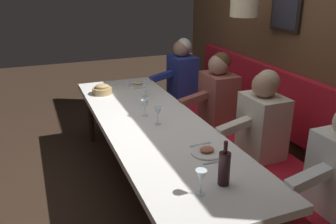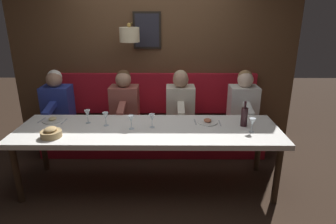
{
  "view_description": "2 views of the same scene",
  "coord_description": "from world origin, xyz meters",
  "px_view_note": "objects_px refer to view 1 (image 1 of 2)",
  "views": [
    {
      "loc": [
        -0.97,
        -2.78,
        1.98
      ],
      "look_at": [
        0.05,
        -0.23,
        0.92
      ],
      "focal_mm": 37.81,
      "sensor_mm": 36.0,
      "label": 1
    },
    {
      "loc": [
        -3.09,
        -0.25,
        2.01
      ],
      "look_at": [
        0.05,
        -0.23,
        0.92
      ],
      "focal_mm": 31.11,
      "sensor_mm": 36.0,
      "label": 2
    }
  ],
  "objects_px": {
    "dining_table": "(154,129)",
    "wine_glass_2": "(201,177)",
    "diner_far": "(182,71)",
    "wine_bottle": "(224,168)",
    "wine_glass_3": "(145,87)",
    "diner_near": "(262,117)",
    "wine_glass_0": "(158,112)",
    "wine_glass_1": "(145,104)",
    "wine_glass_4": "(144,94)",
    "diner_middle": "(218,91)",
    "bread_bowl": "(102,90)"
  },
  "relations": [
    {
      "from": "wine_glass_1",
      "to": "wine_glass_3",
      "type": "bearing_deg",
      "value": 71.43
    },
    {
      "from": "diner_near",
      "to": "wine_glass_2",
      "type": "height_order",
      "value": "diner_near"
    },
    {
      "from": "diner_middle",
      "to": "wine_glass_1",
      "type": "relative_size",
      "value": 4.82
    },
    {
      "from": "wine_glass_4",
      "to": "wine_glass_1",
      "type": "bearing_deg",
      "value": -107.64
    },
    {
      "from": "bread_bowl",
      "to": "diner_far",
      "type": "bearing_deg",
      "value": 17.14
    },
    {
      "from": "diner_far",
      "to": "wine_glass_4",
      "type": "bearing_deg",
      "value": -132.81
    },
    {
      "from": "dining_table",
      "to": "wine_glass_0",
      "type": "distance_m",
      "value": 0.18
    },
    {
      "from": "diner_near",
      "to": "bread_bowl",
      "type": "bearing_deg",
      "value": 128.75
    },
    {
      "from": "diner_middle",
      "to": "wine_bottle",
      "type": "distance_m",
      "value": 1.71
    },
    {
      "from": "wine_bottle",
      "to": "wine_glass_1",
      "type": "bearing_deg",
      "value": 94.28
    },
    {
      "from": "wine_glass_0",
      "to": "wine_glass_3",
      "type": "distance_m",
      "value": 0.79
    },
    {
      "from": "wine_glass_2",
      "to": "wine_glass_3",
      "type": "distance_m",
      "value": 1.91
    },
    {
      "from": "diner_middle",
      "to": "wine_glass_1",
      "type": "height_order",
      "value": "diner_middle"
    },
    {
      "from": "wine_glass_3",
      "to": "diner_near",
      "type": "bearing_deg",
      "value": -57.59
    },
    {
      "from": "wine_glass_2",
      "to": "bread_bowl",
      "type": "bearing_deg",
      "value": 93.84
    },
    {
      "from": "diner_middle",
      "to": "diner_far",
      "type": "bearing_deg",
      "value": 90.0
    },
    {
      "from": "diner_far",
      "to": "wine_glass_0",
      "type": "xyz_separation_m",
      "value": [
        -0.86,
        -1.41,
        0.04
      ]
    },
    {
      "from": "wine_glass_4",
      "to": "wine_bottle",
      "type": "xyz_separation_m",
      "value": [
        -0.0,
        -1.61,
        -0.0
      ]
    },
    {
      "from": "diner_near",
      "to": "wine_glass_3",
      "type": "relative_size",
      "value": 4.82
    },
    {
      "from": "diner_far",
      "to": "bread_bowl",
      "type": "distance_m",
      "value": 1.19
    },
    {
      "from": "dining_table",
      "to": "diner_middle",
      "type": "height_order",
      "value": "diner_middle"
    },
    {
      "from": "wine_glass_1",
      "to": "wine_glass_2",
      "type": "distance_m",
      "value": 1.35
    },
    {
      "from": "diner_near",
      "to": "wine_glass_4",
      "type": "bearing_deg",
      "value": 131.84
    },
    {
      "from": "diner_middle",
      "to": "wine_glass_3",
      "type": "height_order",
      "value": "diner_middle"
    },
    {
      "from": "wine_glass_0",
      "to": "wine_bottle",
      "type": "xyz_separation_m",
      "value": [
        0.05,
        -1.07,
        -0.0
      ]
    },
    {
      "from": "diner_near",
      "to": "diner_middle",
      "type": "relative_size",
      "value": 1.0
    },
    {
      "from": "diner_middle",
      "to": "bread_bowl",
      "type": "xyz_separation_m",
      "value": [
        -1.13,
        0.62,
        -0.03
      ]
    },
    {
      "from": "diner_far",
      "to": "wine_bottle",
      "type": "bearing_deg",
      "value": -107.99
    },
    {
      "from": "wine_glass_2",
      "to": "wine_glass_4",
      "type": "xyz_separation_m",
      "value": [
        0.19,
        1.65,
        0.0
      ]
    },
    {
      "from": "dining_table",
      "to": "wine_glass_2",
      "type": "distance_m",
      "value": 1.17
    },
    {
      "from": "diner_far",
      "to": "wine_glass_1",
      "type": "relative_size",
      "value": 4.82
    },
    {
      "from": "wine_glass_1",
      "to": "wine_glass_4",
      "type": "height_order",
      "value": "same"
    },
    {
      "from": "wine_glass_0",
      "to": "wine_glass_2",
      "type": "bearing_deg",
      "value": -96.79
    },
    {
      "from": "wine_glass_2",
      "to": "bread_bowl",
      "type": "distance_m",
      "value": 2.18
    },
    {
      "from": "wine_glass_2",
      "to": "wine_glass_0",
      "type": "bearing_deg",
      "value": 83.21
    },
    {
      "from": "diner_far",
      "to": "wine_glass_2",
      "type": "xyz_separation_m",
      "value": [
        -0.99,
        -2.52,
        0.04
      ]
    },
    {
      "from": "diner_near",
      "to": "dining_table",
      "type": "bearing_deg",
      "value": 155.67
    },
    {
      "from": "wine_glass_1",
      "to": "wine_glass_4",
      "type": "distance_m",
      "value": 0.32
    },
    {
      "from": "wine_glass_2",
      "to": "wine_bottle",
      "type": "height_order",
      "value": "wine_bottle"
    },
    {
      "from": "diner_near",
      "to": "diner_middle",
      "type": "xyz_separation_m",
      "value": [
        0.0,
        0.8,
        0.0
      ]
    },
    {
      "from": "diner_far",
      "to": "diner_near",
      "type": "bearing_deg",
      "value": -90.0
    },
    {
      "from": "wine_glass_2",
      "to": "wine_glass_4",
      "type": "distance_m",
      "value": 1.66
    },
    {
      "from": "diner_near",
      "to": "diner_far",
      "type": "relative_size",
      "value": 1.0
    },
    {
      "from": "wine_glass_3",
      "to": "wine_glass_2",
      "type": "bearing_deg",
      "value": -98.14
    },
    {
      "from": "diner_far",
      "to": "wine_glass_3",
      "type": "height_order",
      "value": "diner_far"
    },
    {
      "from": "wine_bottle",
      "to": "bread_bowl",
      "type": "relative_size",
      "value": 1.36
    },
    {
      "from": "wine_glass_3",
      "to": "wine_glass_1",
      "type": "bearing_deg",
      "value": -108.57
    },
    {
      "from": "diner_middle",
      "to": "wine_glass_4",
      "type": "relative_size",
      "value": 4.82
    },
    {
      "from": "wine_glass_0",
      "to": "wine_glass_4",
      "type": "bearing_deg",
      "value": 84.37
    },
    {
      "from": "dining_table",
      "to": "diner_far",
      "type": "bearing_deg",
      "value": 57.12
    }
  ]
}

